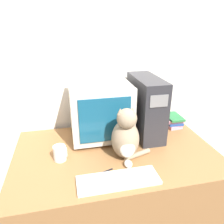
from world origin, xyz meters
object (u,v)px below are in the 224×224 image
(pen, at_px, (102,173))
(mug, at_px, (60,153))
(crt_monitor, at_px, (101,111))
(cat, at_px, (126,137))
(keyboard, at_px, (118,180))
(book_stack, at_px, (173,121))
(computer_tower, at_px, (146,107))

(pen, distance_m, mug, 0.32)
(crt_monitor, relative_size, cat, 1.21)
(keyboard, bearing_deg, book_stack, 42.75)
(crt_monitor, height_order, pen, crt_monitor)
(mug, bearing_deg, pen, -39.76)
(cat, relative_size, mug, 3.60)
(computer_tower, distance_m, cat, 0.39)
(computer_tower, relative_size, mug, 4.56)
(computer_tower, relative_size, book_stack, 2.42)
(book_stack, height_order, pen, book_stack)
(cat, height_order, mug, cat)
(keyboard, bearing_deg, crt_monitor, 90.65)
(book_stack, bearing_deg, cat, -145.69)
(book_stack, xyz_separation_m, pen, (-0.73, -0.51, -0.05))
(crt_monitor, relative_size, keyboard, 0.94)
(keyboard, xyz_separation_m, mug, (-0.33, 0.30, 0.04))
(keyboard, relative_size, book_stack, 2.47)
(book_stack, xyz_separation_m, mug, (-0.98, -0.31, 0.00))
(computer_tower, relative_size, pen, 3.19)
(cat, distance_m, mug, 0.45)
(computer_tower, bearing_deg, cat, -129.94)
(pen, bearing_deg, cat, 36.16)
(mug, bearing_deg, crt_monitor, 37.62)
(book_stack, relative_size, mug, 1.88)
(crt_monitor, xyz_separation_m, cat, (0.11, -0.31, -0.07))
(computer_tower, height_order, cat, computer_tower)
(keyboard, distance_m, pen, 0.12)
(keyboard, bearing_deg, pen, 131.35)
(keyboard, xyz_separation_m, book_stack, (0.65, 0.60, 0.04))
(crt_monitor, distance_m, mug, 0.44)
(computer_tower, xyz_separation_m, pen, (-0.44, -0.43, -0.23))
(computer_tower, height_order, keyboard, computer_tower)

